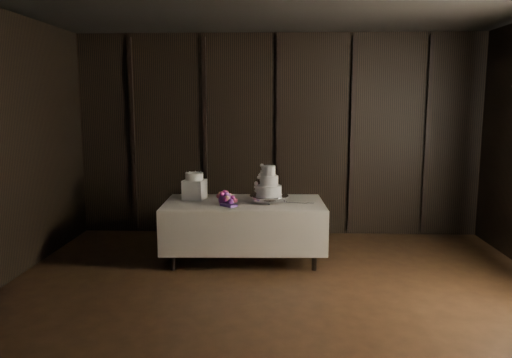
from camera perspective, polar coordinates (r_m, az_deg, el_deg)
The scene contains 8 objects.
room at distance 4.02m, azimuth 2.54°, elevation 1.66°, with size 6.08×7.08×3.08m.
display_table at distance 6.33m, azimuth -1.36°, elevation -5.66°, with size 2.03×1.12×0.76m.
cake_stand at distance 6.21m, azimuth 1.50°, elevation -2.28°, with size 0.48×0.48×0.09m, color silver.
wedding_cake at distance 6.16m, azimuth 1.25°, elevation -0.56°, with size 0.36×0.31×0.37m.
bouquet at distance 6.10m, azimuth -3.51°, elevation -2.26°, with size 0.31×0.41×0.20m, color #B8415A, non-canonical shape.
box_pedestal at distance 6.45m, azimuth -7.03°, elevation -1.19°, with size 0.26×0.26×0.25m, color white.
small_cake at distance 6.43m, azimuth -7.06°, elevation 0.31°, with size 0.23×0.23×0.09m, color white.
cake_knife at distance 6.17m, azimuth 4.52°, elevation -2.74°, with size 0.37×0.02×0.01m, color silver.
Camera 1 is at (-0.00, -3.99, 2.00)m, focal length 35.00 mm.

